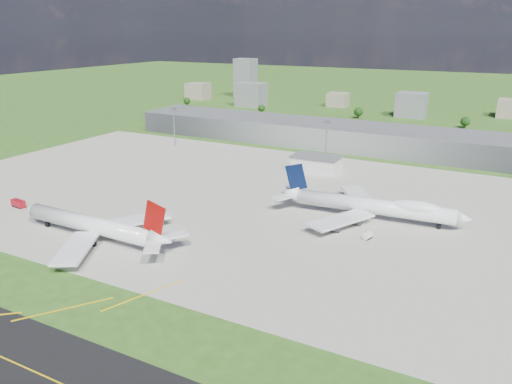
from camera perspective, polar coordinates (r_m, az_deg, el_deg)
The scene contains 21 objects.
ground at distance 334.81m, azimuth 8.38°, elevation 4.71°, with size 1400.00×1400.00×0.00m, color #31551A.
apron at distance 233.45m, azimuth 1.46°, elevation -1.06°, with size 360.00×190.00×0.08m, color #9A968C.
terminal at distance 347.05m, azimuth 9.29°, elevation 6.41°, with size 300.00×42.00×15.00m, color gray.
ops_building at distance 284.95m, azimuth 6.87°, elevation 3.22°, with size 26.00×16.00×8.00m, color silver.
mast_west at distance 347.80m, azimuth -9.38°, elevation 8.14°, with size 3.50×2.00×25.90m.
mast_center at distance 295.51m, azimuth 8.04°, elevation 6.44°, with size 3.50×2.00×25.90m.
airliner_red_twin at distance 199.38m, azimuth -17.91°, elevation -3.76°, with size 75.21×58.76×20.68m.
airliner_blue_quad at distance 215.51m, azimuth 13.26°, elevation -1.61°, with size 80.16×62.74×20.92m.
fire_truck at distance 249.37m, azimuth -25.52°, elevation -1.23°, with size 7.76×3.63×3.35m.
tug_yellow at distance 210.88m, azimuth -14.44°, elevation -3.58°, with size 3.68×3.48×1.65m.
van_white_near at distance 196.77m, azimuth 12.64°, elevation -4.94°, with size 3.15×4.98×2.38m.
bldg_far_w at distance 583.17m, azimuth -6.65°, elevation 11.39°, with size 24.00×20.00×18.00m, color gray.
bldg_w at distance 524.34m, azimuth -0.54°, elevation 11.08°, with size 28.00×22.00×24.00m, color slate.
bldg_cw at distance 529.66m, azimuth 9.34°, elevation 10.37°, with size 20.00×18.00×14.00m, color gray.
bldg_c at distance 480.20m, azimuth 17.35°, elevation 9.49°, with size 26.00×20.00×22.00m, color slate.
bldg_ce at distance 512.18m, azimuth 27.08°, elevation 8.50°, with size 22.00×24.00×16.00m, color gray.
bldg_tall_w at distance 594.68m, azimuth -1.20°, elevation 12.89°, with size 22.00×20.00×44.00m, color slate.
tree_far_w at distance 531.66m, azimuth -7.90°, elevation 10.27°, with size 7.20×7.20×8.80m.
tree_w at distance 480.77m, azimuth 0.64°, elevation 9.57°, with size 6.75×6.75×8.25m.
tree_c at distance 461.28m, azimuth 11.63°, elevation 8.96°, with size 8.10×8.10×9.90m.
tree_e at distance 439.95m, azimuth 22.79°, elevation 7.44°, with size 7.65×7.65×9.35m.
Camera 1 is at (107.88, -157.44, 77.08)m, focal length 35.00 mm.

